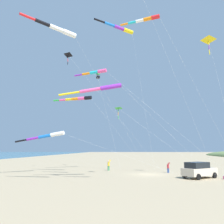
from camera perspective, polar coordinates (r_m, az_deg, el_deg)
name	(u,v)px	position (r m, az deg, el deg)	size (l,w,h in m)	color
ground_plane	(148,175)	(31.59, 9.03, -15.37)	(600.00, 600.00, 0.00)	tan
parked_car	(199,170)	(28.97, 21.11, -13.51)	(4.60, 3.93, 1.85)	beige
person_adult_flyer	(109,165)	(36.99, -0.87, -13.19)	(0.60, 0.56, 1.68)	#3D7F51
person_child_green_jacket	(168,167)	(34.43, 14.02, -13.37)	(0.53, 0.52, 1.48)	#335199
kite_windsock_green_low_center	(46,136)	(26.53, -16.32, -5.87)	(20.23, 1.61, 5.35)	white
kite_box_yellow_midlevel	(98,75)	(42.01, -3.54, 9.23)	(4.42, 1.73, 17.44)	green
kite_windsock_red_high_left	(95,72)	(27.88, -4.34, 9.97)	(18.24, 1.51, 12.90)	#EF4C93
kite_windsock_magenta_far_left	(100,89)	(25.57, -3.08, 5.92)	(18.19, 4.20, 10.76)	purple
kite_delta_black_fish_shape	(68,56)	(39.10, -10.97, 13.80)	(15.52, 1.31, 19.12)	black
kite_windsock_orange_high_right	(58,29)	(28.60, -13.62, 19.77)	(14.82, 14.18, 17.50)	white
kite_windsock_blue_topmost	(77,99)	(32.99, -8.78, 3.34)	(14.16, 4.77, 10.86)	black
kite_windsock_long_streamer_left	(145,20)	(22.36, 8.48, 22.08)	(13.97, 8.45, 15.33)	red
kite_windsock_purple_drifting	(120,28)	(35.61, 1.97, 20.46)	(8.43, 3.99, 21.36)	yellow
kite_delta_striped_overhead	(208,41)	(32.42, 23.22, 16.29)	(3.85, 1.18, 17.44)	yellow
kite_delta_small_distant	(119,109)	(29.93, 1.72, 0.87)	(11.28, 3.95, 8.93)	green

